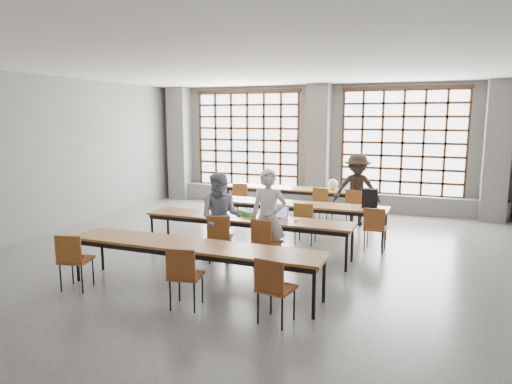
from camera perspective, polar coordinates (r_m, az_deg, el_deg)
floor at (r=8.46m, az=-0.85°, el=-8.46°), size 11.00×11.00×0.00m
ceiling at (r=8.11m, az=-0.92°, el=15.81°), size 11.00×11.00×0.00m
wall_back at (r=13.34m, az=8.09°, el=5.66°), size 10.00×0.00×10.00m
wall_left at (r=11.00m, az=-25.86°, el=4.05°), size 0.00×11.00×11.00m
column_left at (r=14.77m, az=-9.51°, el=5.97°), size 0.60×0.55×3.50m
column_mid at (r=13.07m, az=7.81°, el=5.59°), size 0.60×0.55×3.50m
column_right at (r=12.79m, az=27.87°, el=4.52°), size 0.60×0.55×3.50m
window_left at (r=13.94m, az=-1.06°, el=6.52°), size 3.32×0.12×3.00m
window_right at (r=12.92m, az=17.83°, el=5.85°), size 3.32×0.12×3.00m
sill_ledge at (r=13.32m, az=7.75°, el=-0.84°), size 9.80×0.35×0.50m
desk_row_a at (r=12.12m, az=5.35°, el=0.18°), size 4.00×0.70×0.73m
desk_row_b at (r=10.02m, az=4.84°, el=-1.74°), size 4.00×0.70×0.73m
desk_row_c at (r=8.58m, az=-1.11°, el=-3.60°), size 4.00×0.70×0.73m
desk_row_d at (r=6.88m, az=-7.93°, el=-6.98°), size 4.00×0.70×0.73m
chair_back_left at (r=12.02m, az=-1.87°, el=-0.48°), size 0.48×0.48×0.88m
chair_back_mid at (r=11.35m, az=8.27°, el=-1.16°), size 0.50×0.50×0.88m
chair_back_right at (r=11.21m, az=12.27°, el=-1.41°), size 0.49×0.49×0.88m
chair_mid_left at (r=10.05m, az=-5.07°, el=-2.46°), size 0.49×0.50×0.88m
chair_mid_centre at (r=9.35m, az=6.09°, el=-3.37°), size 0.43×0.43×0.88m
chair_mid_right at (r=9.10m, az=14.63°, el=-3.99°), size 0.43×0.43×0.88m
chair_front_left at (r=8.16m, az=-4.59°, el=-5.23°), size 0.52×0.52×0.88m
chair_front_right at (r=7.84m, az=1.11°, el=-5.82°), size 0.50×0.50×0.88m
chair_near_left at (r=7.40m, az=-21.90°, el=-7.44°), size 0.51×0.51×0.88m
chair_near_mid at (r=6.30m, az=-9.00°, el=-9.78°), size 0.48×0.49×0.88m
chair_near_right at (r=5.79m, az=2.20°, el=-11.40°), size 0.48×0.48×0.88m
student_male at (r=7.87m, az=1.55°, el=-3.34°), size 0.68×0.50×1.72m
student_female at (r=8.22m, az=-4.38°, el=-3.17°), size 0.90×0.77×1.62m
student_back at (r=11.27m, az=12.50°, el=0.33°), size 1.23×0.88×1.73m
laptop_front at (r=8.46m, az=2.73°, el=-2.93°), size 0.43×0.40×0.26m
laptop_back at (r=11.92m, az=11.66°, el=0.49°), size 0.44×0.40×0.26m
mouse at (r=8.24m, az=4.98°, el=-3.58°), size 0.12×0.10×0.04m
green_box at (r=8.65m, az=-1.21°, el=-2.75°), size 0.27×0.18×0.09m
phone at (r=8.41m, az=-0.23°, el=-3.36°), size 0.13×0.07×0.01m
paper_sheet_a at (r=10.24m, az=1.70°, el=-1.10°), size 0.36×0.33×0.00m
paper_sheet_b at (r=10.05m, az=3.12°, el=-1.31°), size 0.34×0.29×0.00m
paper_sheet_c at (r=9.98m, az=5.40°, el=-1.41°), size 0.31×0.23×0.00m
backpack at (r=9.71m, az=14.04°, el=-0.77°), size 0.34×0.23×0.40m
plastic_bag at (r=11.93m, az=9.59°, el=0.95°), size 0.32×0.29×0.29m
red_pouch at (r=7.47m, az=-21.58°, el=-7.54°), size 0.21×0.12×0.06m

